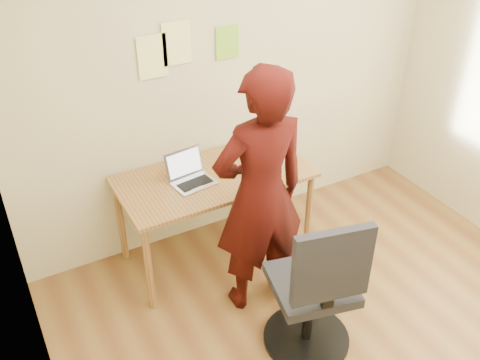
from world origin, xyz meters
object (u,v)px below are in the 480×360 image
phone (258,180)px  office_chair (315,296)px  person (260,196)px  laptop (190,175)px  desk (215,185)px

phone → office_chair: size_ratio=0.14×
phone → person: bearing=-140.0°
laptop → office_chair: (0.30, -1.14, -0.32)m
desk → office_chair: bearing=-84.1°
desk → laptop: laptop is taller
laptop → phone: (0.42, -0.22, -0.04)m
desk → person: 0.61m
desk → phone: 0.33m
phone → office_chair: (-0.13, -0.92, -0.28)m
laptop → office_chair: bearing=-83.2°
phone → office_chair: office_chair is taller
desk → phone: size_ratio=9.50×
desk → laptop: (-0.18, 0.01, 0.14)m
desk → person: size_ratio=0.79×
laptop → phone: bearing=-35.2°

